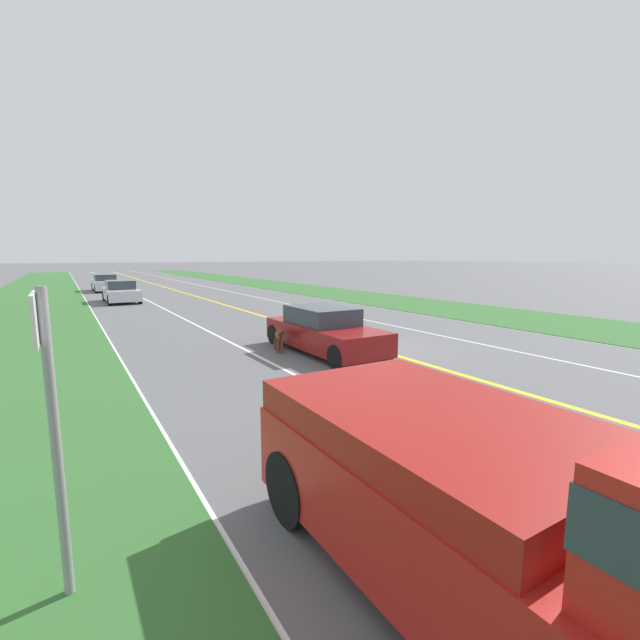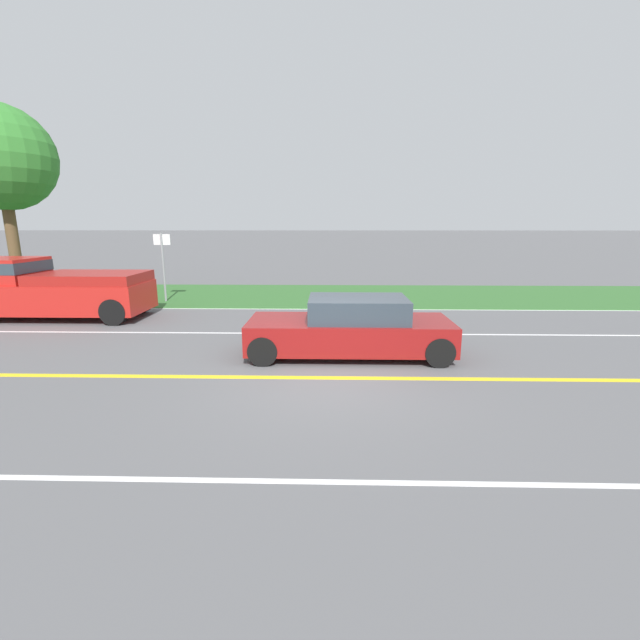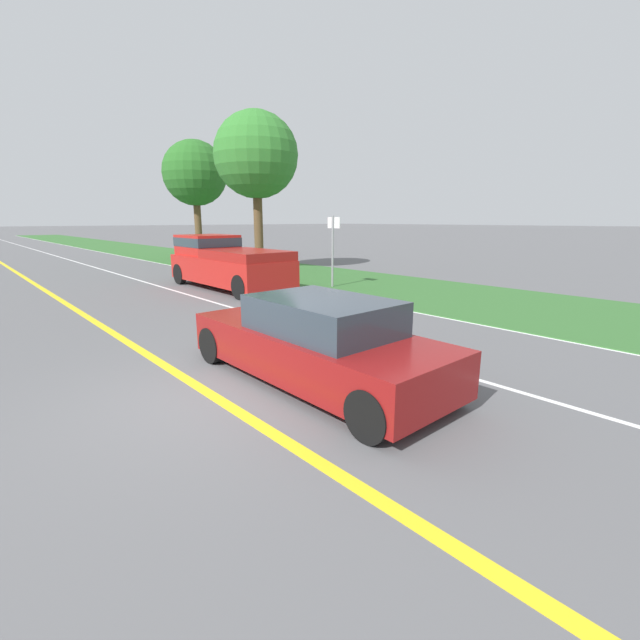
% 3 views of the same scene
% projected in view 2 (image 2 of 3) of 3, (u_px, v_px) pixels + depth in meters
% --- Properties ---
extents(ground_plane, '(400.00, 400.00, 0.00)m').
position_uv_depth(ground_plane, '(328.00, 378.00, 8.46)').
color(ground_plane, '#5B5B5E').
extents(centre_divider_line, '(0.18, 160.00, 0.01)m').
position_uv_depth(centre_divider_line, '(328.00, 378.00, 8.46)').
color(centre_divider_line, yellow).
rests_on(centre_divider_line, ground).
extents(lane_edge_line_right, '(0.14, 160.00, 0.01)m').
position_uv_depth(lane_edge_line_right, '(329.00, 309.00, 15.29)').
color(lane_edge_line_right, white).
rests_on(lane_edge_line_right, ground).
extents(lane_dash_same_dir, '(0.10, 160.00, 0.01)m').
position_uv_depth(lane_dash_same_dir, '(328.00, 334.00, 11.87)').
color(lane_dash_same_dir, white).
rests_on(lane_dash_same_dir, ground).
extents(lane_dash_oncoming, '(0.10, 160.00, 0.01)m').
position_uv_depth(lane_dash_oncoming, '(326.00, 482.00, 5.04)').
color(lane_dash_oncoming, white).
rests_on(lane_dash_oncoming, ground).
extents(grass_verge_right, '(6.00, 160.00, 0.03)m').
position_uv_depth(grass_verge_right, '(329.00, 295.00, 18.21)').
color(grass_verge_right, '#33662D').
rests_on(grass_verge_right, ground).
extents(ego_car, '(1.80, 4.60, 1.36)m').
position_uv_depth(ego_car, '(351.00, 328.00, 9.80)').
color(ego_car, maroon).
rests_on(ego_car, ground).
extents(dog, '(0.40, 1.03, 0.78)m').
position_uv_depth(dog, '(374.00, 323.00, 10.98)').
color(dog, brown).
rests_on(dog, ground).
extents(pickup_truck, '(2.11, 5.70, 1.93)m').
position_uv_depth(pickup_truck, '(47.00, 288.00, 13.64)').
color(pickup_truck, red).
rests_on(pickup_truck, ground).
extents(roadside_tree_right_near, '(4.05, 4.05, 7.55)m').
position_uv_depth(roadside_tree_right_near, '(0.00, 159.00, 16.74)').
color(roadside_tree_right_near, brown).
rests_on(roadside_tree_right_near, ground).
extents(street_sign, '(0.11, 0.64, 2.65)m').
position_uv_depth(street_sign, '(163.00, 259.00, 16.40)').
color(street_sign, gray).
rests_on(street_sign, ground).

